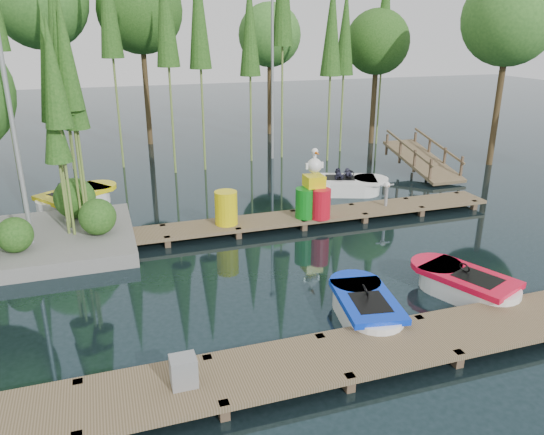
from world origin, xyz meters
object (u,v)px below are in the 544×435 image
object	(u,v)px
boat_red	(466,286)
yellow_barrel	(226,208)
boat_blue	(366,309)
boat_yellow_far	(76,200)
utility_cabinet	(184,371)
drum_cluster	(315,196)

from	to	relation	value
boat_red	yellow_barrel	xyz separation A→B (m)	(-4.21, 5.44, 0.54)
boat_blue	boat_yellow_far	xyz separation A→B (m)	(-5.84, 9.47, 0.06)
boat_blue	utility_cabinet	world-z (taller)	utility_cabinet
utility_cabinet	yellow_barrel	distance (m)	7.41
boat_red	utility_cabinet	size ratio (longest dim) A/B	5.53
drum_cluster	boat_blue	bearing A→B (deg)	-101.79
boat_red	utility_cabinet	world-z (taller)	utility_cabinet
boat_red	yellow_barrel	bearing A→B (deg)	105.37
drum_cluster	boat_red	bearing A→B (deg)	-74.36
boat_blue	utility_cabinet	distance (m)	4.23
boat_blue	yellow_barrel	distance (m)	5.88
boat_red	yellow_barrel	world-z (taller)	yellow_barrel
utility_cabinet	drum_cluster	xyz separation A→B (m)	(5.14, 6.84, 0.36)
boat_red	drum_cluster	xyz separation A→B (m)	(-1.48, 5.29, 0.66)
boat_red	boat_yellow_far	world-z (taller)	boat_yellow_far
utility_cabinet	drum_cluster	size ratio (longest dim) A/B	0.25
boat_yellow_far	yellow_barrel	world-z (taller)	boat_yellow_far
boat_blue	utility_cabinet	bearing A→B (deg)	-151.93
boat_yellow_far	yellow_barrel	size ratio (longest dim) A/B	3.11
boat_blue	boat_red	size ratio (longest dim) A/B	0.92
yellow_barrel	boat_red	bearing A→B (deg)	-52.28
yellow_barrel	boat_blue	bearing A→B (deg)	-74.29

